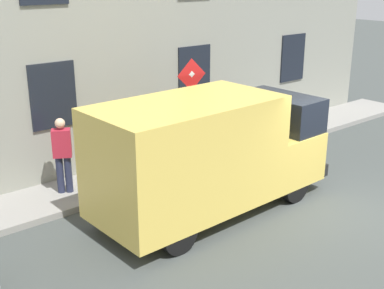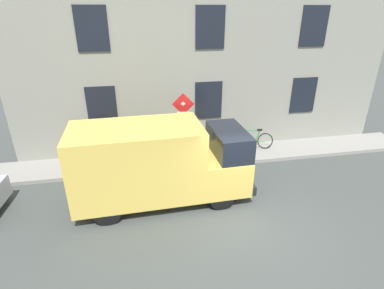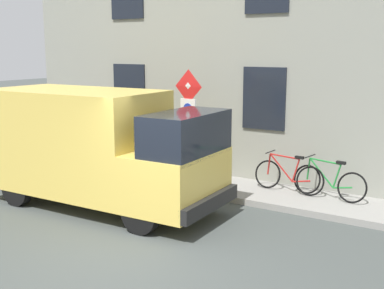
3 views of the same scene
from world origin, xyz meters
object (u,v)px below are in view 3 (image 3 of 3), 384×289
sign_post_stacked (189,112)px  delivery_van (97,146)px  bicycle_green (329,181)px  bicycle_red (288,176)px  pedestrian (107,132)px

sign_post_stacked → delivery_van: 2.28m
bicycle_green → bicycle_red: (-0.00, 0.94, 0.00)m
sign_post_stacked → bicycle_red: sign_post_stacked is taller
bicycle_green → sign_post_stacked: bearing=23.9°
pedestrian → delivery_van: bearing=-112.0°
sign_post_stacked → pedestrian: 3.30m
bicycle_green → pedestrian: bearing=10.1°
delivery_van → bicycle_green: (2.78, -4.17, -0.82)m
sign_post_stacked → bicycle_red: (0.86, -2.14, -1.41)m
sign_post_stacked → bicycle_red: bearing=-68.0°
bicycle_red → pedestrian: pedestrian is taller
delivery_van → pedestrian: size_ratio=3.13×
sign_post_stacked → bicycle_green: 3.49m
sign_post_stacked → delivery_van: size_ratio=0.49×
delivery_van → bicycle_red: size_ratio=3.13×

